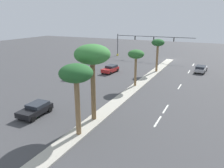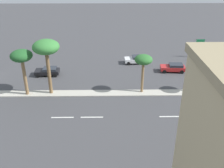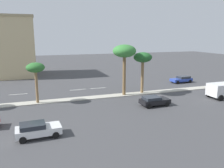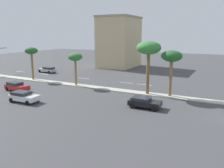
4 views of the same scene
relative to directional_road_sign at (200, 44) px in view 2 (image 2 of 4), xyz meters
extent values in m
plane|color=#424244|center=(-14.74, 23.17, -2.69)|extent=(160.00, 160.00, 0.00)
cube|color=#B7B2A3|center=(-14.74, 33.33, -2.63)|extent=(1.80, 91.46, 0.12)
cube|color=silver|center=(-20.90, 10.03, -2.68)|extent=(0.20, 2.80, 0.01)
cube|color=silver|center=(-20.90, 19.86, -2.68)|extent=(0.20, 2.80, 0.01)
cube|color=silver|center=(-20.90, 23.52, -2.68)|extent=(0.20, 2.80, 0.01)
cylinder|color=gray|center=(0.00, -0.80, -0.86)|extent=(0.10, 0.10, 3.65)
cylinder|color=gray|center=(0.00, 0.80, -0.86)|extent=(0.10, 0.10, 3.65)
cube|color=#19723F|center=(0.00, 0.00, 0.37)|extent=(0.08, 1.79, 1.19)
cylinder|color=olive|center=(-14.97, 1.97, 0.06)|extent=(0.43, 0.43, 5.26)
ellipsoid|color=#235B28|center=(-14.97, 1.97, 3.13)|extent=(2.49, 2.49, 1.37)
cylinder|color=olive|center=(-14.44, 12.90, -0.28)|extent=(0.37, 0.37, 4.58)
ellipsoid|color=#2D6B2D|center=(-14.44, 12.90, 2.45)|extent=(2.51, 2.51, 1.38)
cylinder|color=brown|center=(-14.61, 26.12, 0.59)|extent=(0.49, 0.49, 6.32)
ellipsoid|color=#387F38|center=(-14.61, 26.12, 4.39)|extent=(3.62, 3.62, 1.99)
cylinder|color=olive|center=(-14.94, 29.47, 0.09)|extent=(0.47, 0.47, 5.32)
ellipsoid|color=#235B28|center=(-14.94, 29.47, 3.28)|extent=(2.99, 2.99, 1.64)
cube|color=black|center=(-8.13, 28.03, -2.06)|extent=(2.11, 4.04, 0.61)
cube|color=#262B33|center=(-8.11, 27.53, -1.56)|extent=(1.85, 2.25, 0.38)
cylinder|color=black|center=(-9.11, 29.38, -2.37)|extent=(0.24, 0.65, 0.64)
cylinder|color=black|center=(-7.25, 29.45, -2.37)|extent=(0.24, 0.65, 0.64)
cylinder|color=black|center=(-9.01, 26.61, -2.37)|extent=(0.24, 0.65, 0.64)
cylinder|color=black|center=(-7.14, 26.68, -2.37)|extent=(0.24, 0.65, 0.64)
cube|color=silver|center=(-2.96, 12.66, -2.03)|extent=(2.10, 4.23, 0.68)
cube|color=#262B33|center=(-2.94, 12.15, -1.48)|extent=(1.83, 2.35, 0.42)
cylinder|color=black|center=(-3.94, 14.07, -2.37)|extent=(0.25, 0.65, 0.64)
cylinder|color=black|center=(-2.12, 14.15, -2.37)|extent=(0.25, 0.65, 0.64)
cylinder|color=black|center=(-3.81, 11.17, -2.37)|extent=(0.25, 0.65, 0.64)
cylinder|color=black|center=(-1.99, 11.26, -2.37)|extent=(0.25, 0.65, 0.64)
cube|color=red|center=(-6.95, 6.68, -2.03)|extent=(2.11, 4.27, 0.67)
cube|color=#262B33|center=(-6.99, 6.17, -1.49)|extent=(1.80, 2.39, 0.43)
cylinder|color=black|center=(-7.72, 8.20, -2.37)|extent=(0.26, 0.65, 0.64)
cylinder|color=black|center=(-5.98, 8.08, -2.37)|extent=(0.26, 0.65, 0.64)
cylinder|color=black|center=(-7.92, 5.29, -2.37)|extent=(0.26, 0.65, 0.64)
cylinder|color=black|center=(-6.18, 5.17, -2.37)|extent=(0.26, 0.65, 0.64)
camera|label=1|loc=(-25.78, 44.74, 7.93)|focal=35.47mm
camera|label=2|loc=(-47.67, 17.73, 15.28)|focal=41.22mm
camera|label=3|loc=(18.70, 12.51, 6.85)|focal=37.10mm
camera|label=4|loc=(18.51, 37.18, 6.43)|focal=37.27mm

